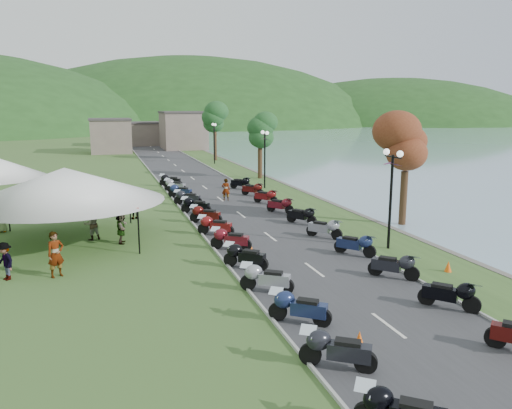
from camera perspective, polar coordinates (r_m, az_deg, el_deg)
road at (r=44.88m, az=-5.89°, el=1.96°), size 7.00×120.00×0.02m
hills_backdrop at (r=203.73m, az=-15.13°, el=8.79°), size 360.00×120.00×76.00m
far_building at (r=88.80m, az=-13.14°, el=7.89°), size 18.00×16.00×5.00m
moto_row_left at (r=23.79m, az=-2.06°, el=-4.96°), size 2.60×47.95×1.10m
moto_row_right at (r=26.25m, az=9.44°, el=-3.56°), size 2.60×40.21×1.10m
vendor_tent_main at (r=28.28m, az=-20.80°, el=-0.07°), size 6.84×6.84×4.00m
tree_lakeside at (r=31.43m, az=16.70°, el=4.48°), size 2.70×2.70×7.49m
pedestrian_a at (r=23.15m, az=-21.74°, el=-7.66°), size 0.89×0.82×1.98m
pedestrian_b at (r=28.67m, az=-18.18°, el=-3.85°), size 0.97×0.76×1.77m
pedestrian_c at (r=23.62m, az=-26.59°, el=-7.69°), size 0.96×1.10×1.62m
traffic_cone_near at (r=15.92m, az=11.73°, el=-14.80°), size 0.32×0.32×0.50m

